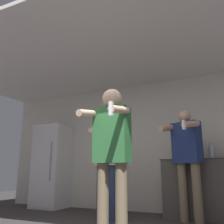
{
  "coord_description": "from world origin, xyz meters",
  "views": [
    {
      "loc": [
        1.37,
        -1.98,
        0.73
      ],
      "look_at": [
        0.19,
        0.52,
        1.4
      ],
      "focal_mm": 40.0,
      "sensor_mm": 36.0,
      "label": 1
    }
  ],
  "objects_px": {
    "person_man_side": "(107,158)",
    "person_spectator_back": "(187,154)",
    "refrigerator": "(52,166)",
    "bottle_clear_vodka": "(211,152)",
    "bottle_green_wine": "(195,151)",
    "bottle_red_label": "(186,154)",
    "person_woman_foreground": "(112,148)",
    "bottle_brown_liquor": "(180,153)"
  },
  "relations": [
    {
      "from": "bottle_green_wine",
      "to": "person_woman_foreground",
      "type": "height_order",
      "value": "person_woman_foreground"
    },
    {
      "from": "person_woman_foreground",
      "to": "person_spectator_back",
      "type": "distance_m",
      "value": 1.7
    },
    {
      "from": "person_woman_foreground",
      "to": "bottle_brown_liquor",
      "type": "bearing_deg",
      "value": 78.5
    },
    {
      "from": "bottle_brown_liquor",
      "to": "bottle_clear_vodka",
      "type": "height_order",
      "value": "bottle_brown_liquor"
    },
    {
      "from": "bottle_brown_liquor",
      "to": "bottle_red_label",
      "type": "relative_size",
      "value": 1.15
    },
    {
      "from": "refrigerator",
      "to": "bottle_red_label",
      "type": "xyz_separation_m",
      "value": [
        2.89,
        -0.06,
        0.16
      ]
    },
    {
      "from": "bottle_clear_vodka",
      "to": "person_woman_foreground",
      "type": "height_order",
      "value": "person_woman_foreground"
    },
    {
      "from": "bottle_green_wine",
      "to": "person_man_side",
      "type": "height_order",
      "value": "person_man_side"
    },
    {
      "from": "bottle_brown_liquor",
      "to": "bottle_clear_vodka",
      "type": "relative_size",
      "value": 1.08
    },
    {
      "from": "refrigerator",
      "to": "bottle_green_wine",
      "type": "relative_size",
      "value": 4.76
    },
    {
      "from": "bottle_brown_liquor",
      "to": "bottle_clear_vodka",
      "type": "xyz_separation_m",
      "value": [
        0.49,
        0.0,
        -0.01
      ]
    },
    {
      "from": "refrigerator",
      "to": "person_man_side",
      "type": "distance_m",
      "value": 1.92
    },
    {
      "from": "bottle_brown_liquor",
      "to": "person_woman_foreground",
      "type": "height_order",
      "value": "person_woman_foreground"
    },
    {
      "from": "person_man_side",
      "to": "person_woman_foreground",
      "type": "bearing_deg",
      "value": -61.45
    },
    {
      "from": "person_woman_foreground",
      "to": "bottle_green_wine",
      "type": "bearing_deg",
      "value": 71.79
    },
    {
      "from": "bottle_clear_vodka",
      "to": "person_spectator_back",
      "type": "bearing_deg",
      "value": -133.83
    },
    {
      "from": "bottle_red_label",
      "to": "person_spectator_back",
      "type": "relative_size",
      "value": 0.14
    },
    {
      "from": "refrigerator",
      "to": "bottle_red_label",
      "type": "relative_size",
      "value": 7.13
    },
    {
      "from": "bottle_brown_liquor",
      "to": "person_spectator_back",
      "type": "relative_size",
      "value": 0.16
    },
    {
      "from": "bottle_green_wine",
      "to": "refrigerator",
      "type": "bearing_deg",
      "value": 178.9
    },
    {
      "from": "person_man_side",
      "to": "person_spectator_back",
      "type": "distance_m",
      "value": 1.28
    },
    {
      "from": "bottle_clear_vodka",
      "to": "refrigerator",
      "type": "bearing_deg",
      "value": 178.98
    },
    {
      "from": "bottle_green_wine",
      "to": "bottle_red_label",
      "type": "distance_m",
      "value": 0.16
    },
    {
      "from": "refrigerator",
      "to": "person_spectator_back",
      "type": "xyz_separation_m",
      "value": [
        2.96,
        -0.41,
        0.14
      ]
    },
    {
      "from": "refrigerator",
      "to": "bottle_brown_liquor",
      "type": "bearing_deg",
      "value": -1.2
    },
    {
      "from": "bottle_clear_vodka",
      "to": "bottle_green_wine",
      "type": "height_order",
      "value": "bottle_green_wine"
    },
    {
      "from": "bottle_red_label",
      "to": "bottle_green_wine",
      "type": "bearing_deg",
      "value": 0.0
    },
    {
      "from": "bottle_red_label",
      "to": "person_man_side",
      "type": "relative_size",
      "value": 0.15
    },
    {
      "from": "refrigerator",
      "to": "person_man_side",
      "type": "bearing_deg",
      "value": -24.7
    },
    {
      "from": "bottle_clear_vodka",
      "to": "person_man_side",
      "type": "distance_m",
      "value": 1.72
    },
    {
      "from": "person_woman_foreground",
      "to": "person_man_side",
      "type": "bearing_deg",
      "value": 118.55
    },
    {
      "from": "bottle_brown_liquor",
      "to": "bottle_green_wine",
      "type": "relative_size",
      "value": 0.76
    },
    {
      "from": "person_man_side",
      "to": "person_spectator_back",
      "type": "bearing_deg",
      "value": 18.07
    },
    {
      "from": "bottle_clear_vodka",
      "to": "bottle_red_label",
      "type": "relative_size",
      "value": 1.06
    },
    {
      "from": "bottle_green_wine",
      "to": "person_woman_foreground",
      "type": "xyz_separation_m",
      "value": [
        -0.64,
        -1.95,
        -0.1
      ]
    },
    {
      "from": "bottle_green_wine",
      "to": "bottle_clear_vodka",
      "type": "bearing_deg",
      "value": -0.0
    },
    {
      "from": "bottle_clear_vodka",
      "to": "bottle_red_label",
      "type": "height_order",
      "value": "bottle_clear_vodka"
    },
    {
      "from": "bottle_brown_liquor",
      "to": "bottle_clear_vodka",
      "type": "bearing_deg",
      "value": 0.0
    },
    {
      "from": "refrigerator",
      "to": "bottle_clear_vodka",
      "type": "xyz_separation_m",
      "value": [
        3.29,
        -0.06,
        0.18
      ]
    },
    {
      "from": "bottle_green_wine",
      "to": "person_man_side",
      "type": "distance_m",
      "value": 1.5
    },
    {
      "from": "bottle_green_wine",
      "to": "bottle_red_label",
      "type": "bearing_deg",
      "value": -180.0
    },
    {
      "from": "bottle_clear_vodka",
      "to": "bottle_brown_liquor",
      "type": "bearing_deg",
      "value": 180.0
    }
  ]
}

